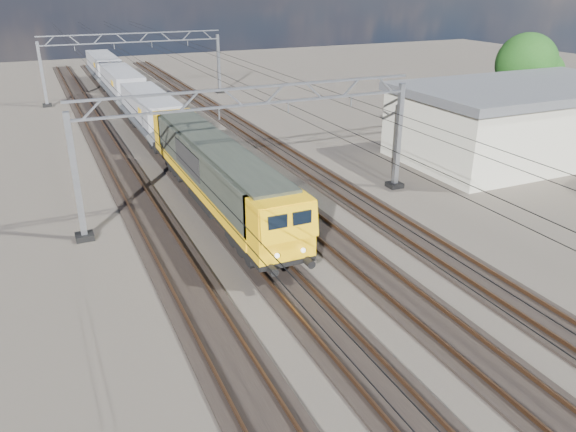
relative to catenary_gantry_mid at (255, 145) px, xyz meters
name	(u,v)px	position (x,y,z in m)	size (l,w,h in m)	color
ground	(285,237)	(0.00, -4.00, -3.91)	(160.00, 160.00, 0.00)	black
track_outer_west	(171,257)	(-6.00, -4.00, -3.83)	(2.60, 140.00, 0.30)	black
track_loco	(249,242)	(-2.00, -4.00, -3.83)	(2.60, 140.00, 0.30)	black
track_inner_east	(319,229)	(2.00, -4.00, -3.83)	(2.60, 140.00, 0.30)	black
track_outer_east	(383,217)	(6.00, -4.00, -3.83)	(2.60, 140.00, 0.30)	black
catenary_gantry_mid	(255,145)	(0.00, 0.00, 0.00)	(19.90, 0.90, 7.11)	#979DA5
catenary_gantry_far	(135,63)	(0.00, 36.00, 0.00)	(19.90, 0.90, 7.11)	#979DA5
overhead_wires	(230,98)	(0.00, 4.00, 1.84)	(12.03, 140.00, 0.53)	black
locomotive	(215,170)	(-2.00, 1.22, -1.58)	(2.76, 21.10, 3.62)	black
hopper_wagon_lead	(151,111)	(-2.00, 18.92, -1.67)	(3.38, 13.00, 3.25)	black
hopper_wagon_mid	(122,84)	(-2.00, 33.12, -1.67)	(3.38, 13.00, 3.25)	black
hopper_wagon_third	(104,67)	(-2.00, 47.32, -1.67)	(3.38, 13.00, 3.25)	black
industrial_shed	(523,120)	(22.00, 2.00, -1.18)	(18.60, 10.60, 5.40)	beige
tree_far	(530,66)	(30.32, 9.79, 1.26)	(5.83, 5.43, 8.09)	#352018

